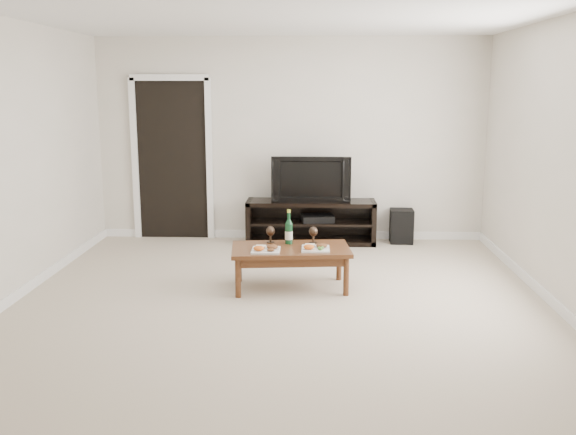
# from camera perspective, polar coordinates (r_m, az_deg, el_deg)

# --- Properties ---
(floor) EXTENTS (5.50, 5.50, 0.00)m
(floor) POSITION_cam_1_polar(r_m,az_deg,el_deg) (5.90, -0.73, -8.02)
(floor) COLOR #C4B49E
(floor) RESTS_ON ground
(back_wall) EXTENTS (5.00, 0.04, 2.60)m
(back_wall) POSITION_cam_1_polar(r_m,az_deg,el_deg) (8.36, 0.26, 6.92)
(back_wall) COLOR beige
(back_wall) RESTS_ON ground
(ceiling) EXTENTS (5.00, 5.50, 0.04)m
(ceiling) POSITION_cam_1_polar(r_m,az_deg,el_deg) (5.60, -0.80, 18.14)
(ceiling) COLOR white
(ceiling) RESTS_ON back_wall
(doorway) EXTENTS (0.90, 0.02, 2.05)m
(doorway) POSITION_cam_1_polar(r_m,az_deg,el_deg) (8.55, -10.23, 4.99)
(doorway) COLOR black
(doorway) RESTS_ON ground
(media_console) EXTENTS (1.64, 0.45, 0.55)m
(media_console) POSITION_cam_1_polar(r_m,az_deg,el_deg) (8.23, 2.04, -0.38)
(media_console) COLOR black
(media_console) RESTS_ON ground
(television) EXTENTS (1.00, 0.14, 0.57)m
(television) POSITION_cam_1_polar(r_m,az_deg,el_deg) (8.13, 2.07, 3.50)
(television) COLOR black
(television) RESTS_ON media_console
(av_receiver) EXTENTS (0.44, 0.35, 0.08)m
(av_receiver) POSITION_cam_1_polar(r_m,az_deg,el_deg) (8.21, 2.64, -0.06)
(av_receiver) COLOR black
(av_receiver) RESTS_ON media_console
(subwoofer) EXTENTS (0.30, 0.30, 0.43)m
(subwoofer) POSITION_cam_1_polar(r_m,az_deg,el_deg) (8.37, 10.05, -0.75)
(subwoofer) COLOR black
(subwoofer) RESTS_ON ground
(coffee_table) EXTENTS (1.21, 0.74, 0.42)m
(coffee_table) POSITION_cam_1_polar(r_m,az_deg,el_deg) (6.39, 0.24, -4.50)
(coffee_table) COLOR #512F16
(coffee_table) RESTS_ON ground
(plate_left) EXTENTS (0.27, 0.27, 0.07)m
(plate_left) POSITION_cam_1_polar(r_m,az_deg,el_deg) (6.19, -1.97, -2.70)
(plate_left) COLOR white
(plate_left) RESTS_ON coffee_table
(plate_right) EXTENTS (0.27, 0.27, 0.07)m
(plate_right) POSITION_cam_1_polar(r_m,az_deg,el_deg) (6.25, 2.47, -2.58)
(plate_right) COLOR white
(plate_right) RESTS_ON coffee_table
(wine_bottle) EXTENTS (0.07, 0.07, 0.35)m
(wine_bottle) POSITION_cam_1_polar(r_m,az_deg,el_deg) (6.45, 0.07, -0.83)
(wine_bottle) COLOR #0F391C
(wine_bottle) RESTS_ON coffee_table
(goblet_left) EXTENTS (0.09, 0.09, 0.17)m
(goblet_left) POSITION_cam_1_polar(r_m,az_deg,el_deg) (6.51, -1.56, -1.52)
(goblet_left) COLOR #32251B
(goblet_left) RESTS_ON coffee_table
(goblet_right) EXTENTS (0.09, 0.09, 0.17)m
(goblet_right) POSITION_cam_1_polar(r_m,az_deg,el_deg) (6.50, 2.26, -1.55)
(goblet_right) COLOR #32251B
(goblet_right) RESTS_ON coffee_table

